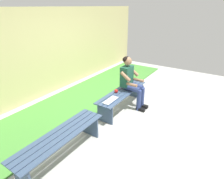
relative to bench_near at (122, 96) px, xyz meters
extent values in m
cube|color=#B2B2AD|center=(0.99, 1.00, -0.37)|extent=(10.00, 7.00, 0.04)
cube|color=#478C38|center=(0.99, -1.17, -0.33)|extent=(9.00, 1.61, 0.03)
cube|color=#D1C684|center=(0.50, -2.34, 0.82)|extent=(9.50, 0.24, 2.33)
cube|color=#384C6B|center=(0.00, -0.17, 0.10)|extent=(1.73, 0.10, 0.02)
cube|color=#384C6B|center=(0.00, -0.06, 0.10)|extent=(1.73, 0.10, 0.02)
cube|color=#384C6B|center=(0.00, 0.06, 0.10)|extent=(1.73, 0.10, 0.02)
cube|color=#384C6B|center=(0.00, 0.17, 0.10)|extent=(1.73, 0.10, 0.02)
cube|color=#384C6B|center=(-0.74, 0.00, -0.13)|extent=(0.03, 0.39, 0.44)
cube|color=#384C6B|center=(0.74, 0.00, -0.13)|extent=(0.03, 0.39, 0.44)
cube|color=#384C6B|center=(1.98, -0.17, 0.10)|extent=(1.69, 0.10, 0.02)
cube|color=#384C6B|center=(1.98, -0.06, 0.10)|extent=(1.69, 0.10, 0.02)
cube|color=#384C6B|center=(1.98, 0.06, 0.10)|extent=(1.69, 0.10, 0.02)
cube|color=#384C6B|center=(1.98, 0.17, 0.10)|extent=(1.69, 0.10, 0.02)
cube|color=#384C6B|center=(1.26, 0.00, -0.13)|extent=(0.03, 0.39, 0.44)
cube|color=#384C6B|center=(2.71, 0.00, -0.13)|extent=(0.03, 0.39, 0.44)
cube|color=#1E513D|center=(-0.23, -0.02, 0.43)|extent=(0.34, 0.20, 0.50)
sphere|color=#936B4C|center=(-0.23, -0.01, 0.81)|extent=(0.20, 0.20, 0.20)
ellipsoid|color=black|center=(-0.23, -0.04, 0.84)|extent=(0.20, 0.19, 0.15)
cylinder|color=navy|center=(-0.32, 0.18, 0.18)|extent=(0.13, 0.40, 0.13)
cylinder|color=navy|center=(-0.14, 0.18, 0.18)|extent=(0.13, 0.40, 0.13)
cylinder|color=navy|center=(-0.32, 0.38, -0.08)|extent=(0.11, 0.11, 0.53)
cube|color=black|center=(-0.32, 0.44, -0.31)|extent=(0.10, 0.22, 0.07)
cylinder|color=navy|center=(-0.14, 0.38, -0.08)|extent=(0.11, 0.11, 0.53)
cube|color=black|center=(-0.14, 0.44, -0.31)|extent=(0.10, 0.22, 0.07)
cylinder|color=#936B4C|center=(-0.44, 0.06, 0.50)|extent=(0.08, 0.28, 0.23)
cylinder|color=#936B4C|center=(-0.41, 0.22, 0.32)|extent=(0.07, 0.26, 0.07)
cylinder|color=#936B4C|center=(-0.02, 0.06, 0.50)|extent=(0.08, 0.28, 0.23)
cylinder|color=#936B4C|center=(-0.05, 0.22, 0.32)|extent=(0.07, 0.26, 0.07)
sphere|color=red|center=(0.14, -0.09, 0.15)|extent=(0.09, 0.09, 0.09)
cube|color=white|center=(0.47, 0.03, 0.12)|extent=(0.20, 0.15, 0.02)
cube|color=white|center=(0.67, 0.03, 0.12)|extent=(0.20, 0.15, 0.02)
cube|color=#1E478C|center=(0.57, 0.03, 0.11)|extent=(0.41, 0.16, 0.01)
camera|label=1|loc=(3.57, 2.03, 2.01)|focal=30.04mm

